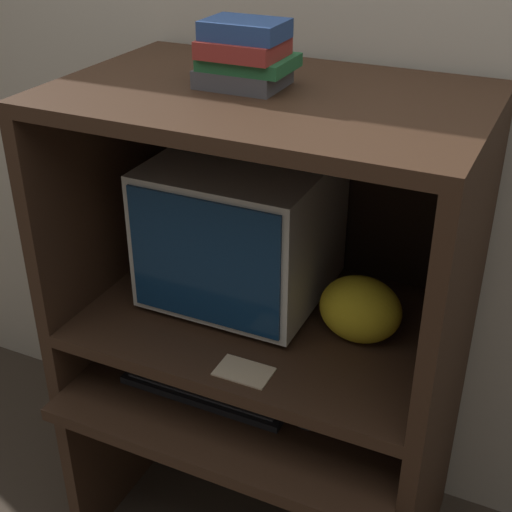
{
  "coord_description": "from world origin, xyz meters",
  "views": [
    {
      "loc": [
        0.66,
        -1.14,
        1.89
      ],
      "look_at": [
        -0.03,
        0.33,
        0.98
      ],
      "focal_mm": 50.0,
      "sensor_mm": 36.0,
      "label": 1
    }
  ],
  "objects": [
    {
      "name": "wall_back",
      "position": [
        0.0,
        0.73,
        1.3
      ],
      "size": [
        6.0,
        0.06,
        2.6
      ],
      "color": "beige",
      "rests_on": "ground_plane"
    },
    {
      "name": "desk_base",
      "position": [
        0.0,
        0.28,
        0.41
      ],
      "size": [
        1.02,
        0.74,
        0.62
      ],
      "color": "#382316",
      "rests_on": "ground_plane"
    },
    {
      "name": "desk_monitor_shelf",
      "position": [
        0.0,
        0.33,
        0.77
      ],
      "size": [
        1.02,
        0.67,
        0.19
      ],
      "color": "#382316",
      "rests_on": "desk_base"
    },
    {
      "name": "hutch_upper",
      "position": [
        0.0,
        0.37,
        1.22
      ],
      "size": [
        1.02,
        0.67,
        0.62
      ],
      "color": "#382316",
      "rests_on": "desk_monitor_shelf"
    },
    {
      "name": "crt_monitor",
      "position": [
        -0.11,
        0.41,
        1.01
      ],
      "size": [
        0.45,
        0.44,
        0.4
      ],
      "color": "beige",
      "rests_on": "desk_monitor_shelf"
    },
    {
      "name": "keyboard",
      "position": [
        -0.1,
        0.17,
        0.63
      ],
      "size": [
        0.47,
        0.13,
        0.03
      ],
      "color": "black",
      "rests_on": "desk_base"
    },
    {
      "name": "mouse",
      "position": [
        0.19,
        0.16,
        0.64
      ],
      "size": [
        0.07,
        0.05,
        0.03
      ],
      "color": "#28282B",
      "rests_on": "desk_base"
    },
    {
      "name": "snack_bag",
      "position": [
        0.26,
        0.34,
        0.9
      ],
      "size": [
        0.21,
        0.16,
        0.17
      ],
      "color": "gold",
      "rests_on": "desk_monitor_shelf"
    },
    {
      "name": "book_stack",
      "position": [
        -0.06,
        0.34,
        1.5
      ],
      "size": [
        0.21,
        0.17,
        0.15
      ],
      "color": "#4C4C51",
      "rests_on": "hutch_upper"
    },
    {
      "name": "paper_card",
      "position": [
        0.05,
        0.08,
        0.81
      ],
      "size": [
        0.14,
        0.09,
        0.0
      ],
      "color": "#CCB28C",
      "rests_on": "desk_monitor_shelf"
    }
  ]
}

